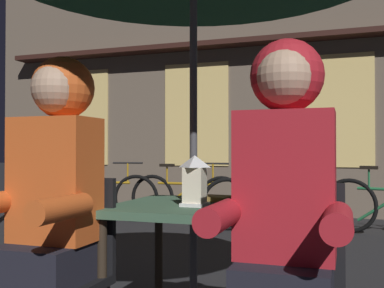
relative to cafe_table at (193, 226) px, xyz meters
The scene contains 10 objects.
cafe_table is the anchor object (origin of this frame).
lantern 0.24m from the cafe_table, 67.56° to the right, with size 0.11×0.11×0.23m.
chair_left 0.62m from the cafe_table, 142.45° to the right, with size 0.40×0.40×0.87m.
person_left_hooded 0.67m from the cafe_table, 138.43° to the right, with size 0.45×0.56×1.40m.
person_right_hooded 0.67m from the cafe_table, 41.57° to the right, with size 0.45×0.56×1.40m.
shopfront_building 5.96m from the cafe_table, 96.11° to the left, with size 10.00×0.93×6.20m.
bicycle_nearest 4.55m from the cafe_table, 125.51° to the left, with size 1.67×0.27×0.84m.
bicycle_second 4.09m from the cafe_table, 110.18° to the left, with size 1.68×0.11×0.84m.
bicycle_third 3.63m from the cafe_table, 93.86° to the left, with size 1.65×0.43×0.84m.
book 0.21m from the cafe_table, 81.84° to the left, with size 0.20×0.14×0.02m, color olive.
Camera 1 is at (0.69, -2.03, 0.99)m, focal length 42.55 mm.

